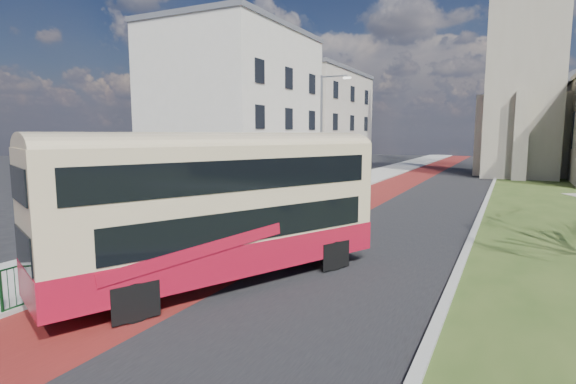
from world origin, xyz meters
The scene contains 11 objects.
ground centered at (0.00, 0.00, 0.00)m, with size 160.00×160.00×0.00m, color black.
road_carriageway centered at (1.50, 20.00, 0.01)m, with size 9.00×120.00×0.01m, color black.
bus_lane centered at (-1.20, 20.00, 0.01)m, with size 3.40×120.00×0.01m, color #591414.
pavement_west centered at (-5.00, 20.00, 0.06)m, with size 4.00×120.00×0.12m, color gray.
kerb_west centered at (-3.00, 20.00, 0.07)m, with size 0.25×120.00×0.13m, color #999993.
kerb_east centered at (6.10, 22.00, 0.07)m, with size 0.25×80.00×0.13m, color #999993.
pedestrian_railing centered at (-2.95, 4.00, 0.55)m, with size 0.07×24.00×1.12m.
street_block_near centered at (-14.00, 22.00, 6.51)m, with size 10.30×14.30×13.00m.
street_block_far centered at (-14.00, 38.00, 5.76)m, with size 10.30×16.30×11.50m.
streetlamp centered at (-4.35, 18.00, 4.59)m, with size 2.13×0.18×8.00m.
bus centered at (0.28, -0.72, 2.32)m, with size 6.15×9.78×4.07m.
Camera 1 is at (7.36, -10.92, 4.21)m, focal length 28.00 mm.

